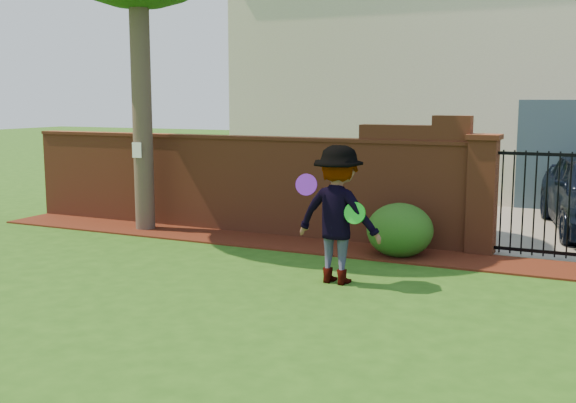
% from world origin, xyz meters
% --- Properties ---
extents(ground, '(80.00, 80.00, 0.01)m').
position_xyz_m(ground, '(0.00, 0.00, -0.01)').
color(ground, '#255114').
rests_on(ground, ground).
extents(mulch_bed, '(11.10, 1.08, 0.03)m').
position_xyz_m(mulch_bed, '(-0.95, 3.34, 0.01)').
color(mulch_bed, '#3C140B').
rests_on(mulch_bed, ground).
extents(brick_wall, '(8.70, 0.31, 2.16)m').
position_xyz_m(brick_wall, '(-2.01, 4.00, 0.93)').
color(brick_wall, brown).
rests_on(brick_wall, ground).
extents(pillar_left, '(0.50, 0.50, 1.88)m').
position_xyz_m(pillar_left, '(2.40, 4.00, 0.96)').
color(pillar_left, brown).
rests_on(pillar_left, ground).
extents(iron_gate, '(1.78, 0.03, 1.60)m').
position_xyz_m(iron_gate, '(3.50, 4.00, 0.85)').
color(iron_gate, black).
rests_on(iron_gate, ground).
extents(driveway, '(3.20, 8.00, 0.01)m').
position_xyz_m(driveway, '(3.50, 8.00, 0.01)').
color(driveway, gray).
rests_on(driveway, ground).
extents(house, '(12.40, 6.40, 6.30)m').
position_xyz_m(house, '(1.00, 12.00, 3.16)').
color(house, '#F2E2CB').
rests_on(house, ground).
extents(paper_notice, '(0.20, 0.01, 0.28)m').
position_xyz_m(paper_notice, '(-3.60, 3.21, 1.50)').
color(paper_notice, white).
rests_on(paper_notice, tree).
extents(shrub_left, '(1.02, 1.02, 0.84)m').
position_xyz_m(shrub_left, '(1.31, 3.25, 0.42)').
color(shrub_left, '#174C16').
rests_on(shrub_left, ground).
extents(man, '(1.24, 0.78, 1.82)m').
position_xyz_m(man, '(0.96, 1.42, 0.91)').
color(man, gray).
rests_on(man, ground).
extents(frisbee_purple, '(0.29, 0.14, 0.28)m').
position_xyz_m(frisbee_purple, '(0.62, 1.21, 1.32)').
color(frisbee_purple, purple).
rests_on(frisbee_purple, man).
extents(frisbee_green, '(0.29, 0.07, 0.28)m').
position_xyz_m(frisbee_green, '(1.26, 1.29, 0.98)').
color(frisbee_green, green).
rests_on(frisbee_green, man).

